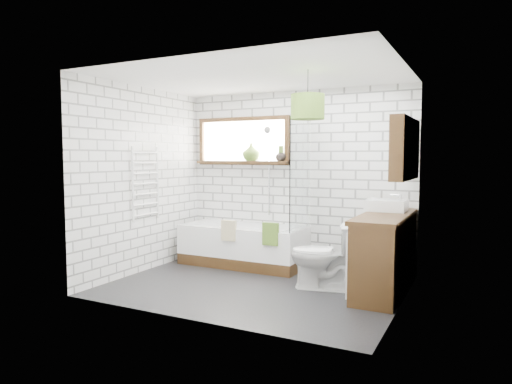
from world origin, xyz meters
The scene contains 22 objects.
floor centered at (0.00, 0.00, -0.01)m, with size 3.40×2.60×0.01m, color black.
ceiling centered at (0.00, 0.00, 2.50)m, with size 3.40×2.60×0.01m, color white.
wall_back centered at (0.00, 1.30, 1.25)m, with size 3.40×0.01×2.50m, color white.
wall_front centered at (0.00, -1.30, 1.25)m, with size 3.40×0.01×2.50m, color white.
wall_left centered at (-1.70, 0.00, 1.25)m, with size 0.01×2.60×2.50m, color white.
wall_right centered at (1.70, 0.00, 1.25)m, with size 0.01×2.60×2.50m, color white.
window centered at (-0.85, 1.26, 1.80)m, with size 1.52×0.16×0.68m, color black.
towel_radiator centered at (-1.66, 0.00, 1.20)m, with size 0.06×0.52×1.00m, color white.
mirror_cabinet centered at (1.62, 0.60, 1.65)m, with size 0.16×1.20×0.70m, color black.
shower_riser centered at (-0.40, 1.26, 1.35)m, with size 0.02×0.02×1.30m, color silver.
bathtub centered at (-0.64, 0.91, 0.29)m, with size 1.78×0.78×0.58m, color white.
shower_screen centered at (0.23, 0.91, 1.33)m, with size 0.02×0.72×1.50m, color white.
towel_green centered at (-0.03, 0.52, 0.56)m, with size 0.22×0.06×0.30m, color #4B6F21.
towel_beige centered at (-0.66, 0.52, 0.56)m, with size 0.22×0.05×0.28m, color tan.
vanity centered at (1.45, 0.50, 0.45)m, with size 0.51×1.58×0.90m, color black.
basin centered at (1.39, 0.84, 0.97)m, with size 0.47×0.41×0.14m, color white.
tap centered at (1.55, 0.84, 1.03)m, with size 0.03×0.03×0.16m, color silver.
toilet centered at (0.78, 0.26, 0.40)m, with size 0.79×0.45×0.80m, color white.
vase_olive centered at (-0.69, 1.23, 1.61)m, with size 0.26×0.26×0.27m, color #517423.
vase_dark centered at (-0.20, 1.23, 1.56)m, with size 0.16×0.16×0.17m, color black.
bottle centered at (-0.20, 1.23, 1.59)m, with size 0.07×0.07×0.22m, color #517423.
pendant centered at (0.71, -0.13, 2.10)m, with size 0.36×0.36×0.27m, color #4B6F21.
Camera 1 is at (2.45, -4.83, 1.56)m, focal length 32.00 mm.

